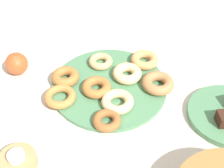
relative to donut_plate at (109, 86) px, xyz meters
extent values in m
plane|color=beige|center=(0.00, 0.00, -0.01)|extent=(2.40, 2.40, 0.00)
cylinder|color=#4C7F56|center=(0.00, 0.00, 0.00)|extent=(0.34, 0.34, 0.01)
torus|color=#995B2D|center=(0.05, 0.14, 0.02)|extent=(0.09, 0.09, 0.02)
torus|color=#EABC84|center=(-0.06, -0.02, 0.02)|extent=(0.12, 0.12, 0.03)
torus|color=#AD6B33|center=(0.04, 0.01, 0.02)|extent=(0.09, 0.09, 0.03)
torus|color=tan|center=(0.00, -0.10, 0.02)|extent=(0.11, 0.11, 0.02)
torus|color=#EABC84|center=(0.00, 0.08, 0.02)|extent=(0.10, 0.10, 0.03)
torus|color=#B27547|center=(-0.13, 0.05, 0.02)|extent=(0.11, 0.11, 0.03)
torus|color=tan|center=(-0.13, -0.06, 0.02)|extent=(0.12, 0.12, 0.03)
torus|color=#AD6B33|center=(0.12, -0.05, 0.02)|extent=(0.09, 0.09, 0.03)
torus|color=#BC7A3D|center=(0.15, 0.02, 0.02)|extent=(0.10, 0.10, 0.02)
cylinder|color=tan|center=(0.28, 0.19, 0.01)|extent=(0.09, 0.09, 0.03)
cylinder|color=silver|center=(0.28, 0.19, 0.03)|extent=(0.04, 0.04, 0.01)
sphere|color=#CC4C23|center=(0.25, -0.15, 0.03)|extent=(0.07, 0.07, 0.07)
camera|label=1|loc=(0.18, 0.65, 0.66)|focal=50.73mm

